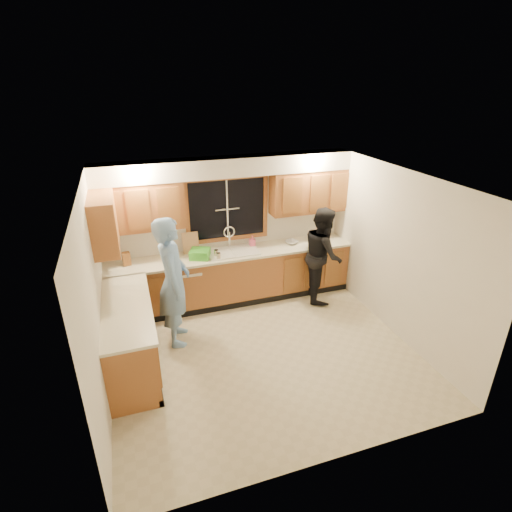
{
  "coord_description": "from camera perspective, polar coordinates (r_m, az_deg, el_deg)",
  "views": [
    {
      "loc": [
        -1.6,
        -4.42,
        3.65
      ],
      "look_at": [
        0.1,
        0.65,
        1.24
      ],
      "focal_mm": 28.0,
      "sensor_mm": 36.0,
      "label": 1
    }
  ],
  "objects": [
    {
      "name": "upper_cabinets_return",
      "position": [
        5.84,
        -20.92,
        4.4
      ],
      "size": [
        0.33,
        0.9,
        0.75
      ],
      "primitive_type": "cube",
      "color": "#AA6331",
      "rests_on": "wall_left"
    },
    {
      "name": "sink",
      "position": [
        6.83,
        -3.35,
        0.13
      ],
      "size": [
        0.86,
        0.52,
        0.57
      ],
      "color": "white",
      "rests_on": "countertop_back"
    },
    {
      "name": "wall_left",
      "position": [
        5.05,
        -21.95,
        -6.07
      ],
      "size": [
        0.0,
        3.8,
        3.8
      ],
      "primitive_type": "plane",
      "rotation": [
        1.57,
        0.0,
        1.57
      ],
      "color": "white",
      "rests_on": "ground"
    },
    {
      "name": "ceiling",
      "position": [
        4.84,
        1.36,
        10.48
      ],
      "size": [
        4.2,
        4.2,
        0.0
      ],
      "primitive_type": "plane",
      "rotation": [
        3.14,
        0.0,
        0.0
      ],
      "color": "white"
    },
    {
      "name": "man",
      "position": [
        5.82,
        -11.71,
        -3.67
      ],
      "size": [
        0.56,
        0.77,
        1.95
      ],
      "primitive_type": "imported",
      "rotation": [
        0.0,
        0.0,
        1.44
      ],
      "color": "#78A6E3",
      "rests_on": "floor"
    },
    {
      "name": "dishwasher",
      "position": [
        6.87,
        -10.09,
        -4.31
      ],
      "size": [
        0.6,
        0.56,
        0.82
      ],
      "primitive_type": "cube",
      "color": "white",
      "rests_on": "floor"
    },
    {
      "name": "countertop_left",
      "position": [
        5.51,
        -18.02,
        -7.05
      ],
      "size": [
        0.63,
        1.9,
        0.04
      ],
      "primitive_type": "cube",
      "color": "#EDE5C7",
      "rests_on": "base_cabinets_left"
    },
    {
      "name": "can_right",
      "position": [
        6.52,
        -5.37,
        -0.05
      ],
      "size": [
        0.08,
        0.08,
        0.12
      ],
      "primitive_type": "cylinder",
      "rotation": [
        0.0,
        0.0,
        -0.18
      ],
      "color": "tan",
      "rests_on": "countertop_back"
    },
    {
      "name": "floor",
      "position": [
        5.95,
        1.12,
        -13.59
      ],
      "size": [
        4.2,
        4.2,
        0.0
      ],
      "primitive_type": "plane",
      "color": "beige",
      "rests_on": "ground"
    },
    {
      "name": "countertop_back",
      "position": [
        6.79,
        -3.31,
        0.33
      ],
      "size": [
        4.2,
        0.63,
        0.04
      ],
      "primitive_type": "cube",
      "color": "#EDE5C7",
      "rests_on": "base_cabinets_back"
    },
    {
      "name": "upper_cabinets_left",
      "position": [
        6.42,
        -16.32,
        6.75
      ],
      "size": [
        1.35,
        0.33,
        0.75
      ],
      "primitive_type": "cube",
      "color": "#AA6331",
      "rests_on": "wall_back"
    },
    {
      "name": "woman",
      "position": [
        7.0,
        9.51,
        0.24
      ],
      "size": [
        0.85,
        0.97,
        1.68
      ],
      "primitive_type": "imported",
      "rotation": [
        0.0,
        0.0,
        1.26
      ],
      "color": "black",
      "rests_on": "floor"
    },
    {
      "name": "soffit",
      "position": [
        6.48,
        -3.96,
        12.62
      ],
      "size": [
        4.2,
        0.35,
        0.3
      ],
      "primitive_type": "cube",
      "color": "white",
      "rests_on": "wall_back"
    },
    {
      "name": "base_cabinets_back",
      "position": [
        7.01,
        -3.25,
        -3.06
      ],
      "size": [
        4.2,
        0.6,
        0.88
      ],
      "primitive_type": "cube",
      "color": "#AA6331",
      "rests_on": "ground"
    },
    {
      "name": "base_cabinets_left",
      "position": [
        5.75,
        -17.58,
        -11.0
      ],
      "size": [
        0.6,
        1.9,
        0.88
      ],
      "primitive_type": "cube",
      "color": "#AA6331",
      "rests_on": "ground"
    },
    {
      "name": "upper_cabinets_right",
      "position": [
        7.09,
        7.47,
        9.15
      ],
      "size": [
        1.35,
        0.33,
        0.75
      ],
      "primitive_type": "cube",
      "color": "#AA6331",
      "rests_on": "wall_back"
    },
    {
      "name": "wall_right",
      "position": [
        6.24,
        19.69,
        0.15
      ],
      "size": [
        0.0,
        3.8,
        3.8
      ],
      "primitive_type": "plane",
      "rotation": [
        1.57,
        0.0,
        -1.57
      ],
      "color": "white",
      "rests_on": "ground"
    },
    {
      "name": "stove",
      "position": [
        5.28,
        -17.32,
        -14.36
      ],
      "size": [
        0.58,
        0.75,
        0.9
      ],
      "primitive_type": "cube",
      "color": "white",
      "rests_on": "floor"
    },
    {
      "name": "cutting_board",
      "position": [
        6.79,
        -9.32,
        1.87
      ],
      "size": [
        0.28,
        0.1,
        0.36
      ],
      "primitive_type": "cube",
      "rotation": [
        -0.21,
        0.0,
        0.04
      ],
      "color": "tan",
      "rests_on": "countertop_back"
    },
    {
      "name": "bowl",
      "position": [
        7.17,
        5.11,
        1.99
      ],
      "size": [
        0.29,
        0.29,
        0.05
      ],
      "primitive_type": "imported",
      "rotation": [
        0.0,
        0.0,
        0.4
      ],
      "color": "silver",
      "rests_on": "countertop_back"
    },
    {
      "name": "dish_crate",
      "position": [
        6.61,
        -8.01,
        0.31
      ],
      "size": [
        0.4,
        0.39,
        0.14
      ],
      "primitive_type": "cube",
      "rotation": [
        0.0,
        0.0,
        -0.39
      ],
      "color": "green",
      "rests_on": "countertop_back"
    },
    {
      "name": "window_frame",
      "position": [
        6.82,
        -4.14,
        6.71
      ],
      "size": [
        1.44,
        0.03,
        1.14
      ],
      "color": "black",
      "rests_on": "wall_back"
    },
    {
      "name": "knife_block",
      "position": [
        6.61,
        -18.02,
        -0.39
      ],
      "size": [
        0.13,
        0.12,
        0.22
      ],
      "primitive_type": "cube",
      "rotation": [
        0.0,
        0.0,
        0.17
      ],
      "color": "#9E602B",
      "rests_on": "countertop_back"
    },
    {
      "name": "wall_back",
      "position": [
        6.94,
        -4.08,
        3.97
      ],
      "size": [
        4.2,
        0.0,
        4.2
      ],
      "primitive_type": "plane",
      "rotation": [
        1.57,
        0.0,
        0.0
      ],
      "color": "white",
      "rests_on": "ground"
    },
    {
      "name": "soap_bottle",
      "position": [
        6.98,
        -0.54,
        2.15
      ],
      "size": [
        0.09,
        0.1,
        0.21
      ],
      "primitive_type": "imported",
      "rotation": [
        0.0,
        0.0,
        0.01
      ],
      "color": "#F15B80",
      "rests_on": "countertop_back"
    },
    {
      "name": "can_left",
      "position": [
        6.62,
        -5.71,
        0.37
      ],
      "size": [
        0.08,
        0.08,
        0.13
      ],
      "primitive_type": "cylinder",
      "rotation": [
        0.0,
        0.0,
        0.22
      ],
      "color": "tan",
      "rests_on": "countertop_back"
    }
  ]
}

